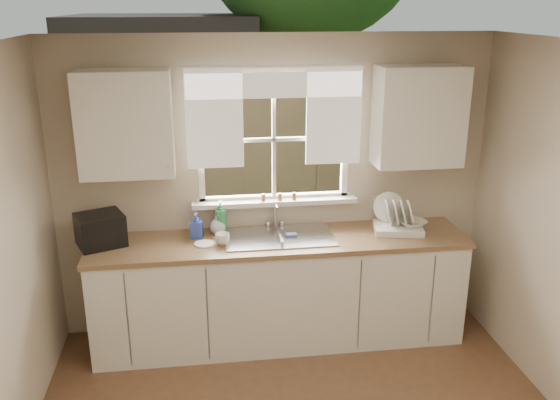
{
  "coord_description": "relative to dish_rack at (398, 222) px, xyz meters",
  "views": [
    {
      "loc": [
        -0.6,
        -2.69,
        2.72
      ],
      "look_at": [
        0.0,
        1.65,
        1.25
      ],
      "focal_mm": 38.0,
      "sensor_mm": 36.0,
      "label": 1
    }
  ],
  "objects": [
    {
      "name": "countertop",
      "position": [
        -1.0,
        -0.04,
        -0.1
      ],
      "size": [
        3.04,
        0.65,
        0.04
      ],
      "primitive_type": "cube",
      "color": "olive",
      "rests_on": "base_cabinets"
    },
    {
      "name": "bowl",
      "position": [
        0.11,
        -0.05,
        0.0
      ],
      "size": [
        0.28,
        0.28,
        0.05
      ],
      "primitive_type": "imported",
      "rotation": [
        0.0,
        0.0,
        0.39
      ],
      "color": "silver",
      "rests_on": "dish_rack"
    },
    {
      "name": "black_appliance",
      "position": [
        -2.4,
        0.03,
        0.05
      ],
      "size": [
        0.43,
        0.41,
        0.25
      ],
      "primitive_type": "cube",
      "rotation": [
        0.0,
        0.0,
        0.39
      ],
      "color": "black",
      "rests_on": "countertop"
    },
    {
      "name": "ceiling",
      "position": [
        -1.0,
        -1.72,
        1.51
      ],
      "size": [
        3.6,
        4.0,
        0.02
      ],
      "primitive_type": "cube",
      "color": "silver",
      "rests_on": "room_walls"
    },
    {
      "name": "curtains",
      "position": [
        -1.0,
        0.23,
        0.95
      ],
      "size": [
        1.5,
        0.03,
        0.81
      ],
      "color": "white",
      "rests_on": "room_walls"
    },
    {
      "name": "saucer",
      "position": [
        -1.6,
        -0.08,
        -0.07
      ],
      "size": [
        0.16,
        0.16,
        0.01
      ],
      "primitive_type": "cylinder",
      "color": "white",
      "rests_on": "countertop"
    },
    {
      "name": "sill_jars",
      "position": [
        -0.96,
        0.22,
        0.19
      ],
      "size": [
        0.3,
        0.04,
        0.06
      ],
      "color": "brown",
      "rests_on": "window"
    },
    {
      "name": "cup",
      "position": [
        -1.46,
        -0.1,
        -0.03
      ],
      "size": [
        0.12,
        0.12,
        0.09
      ],
      "primitive_type": "imported",
      "rotation": [
        0.0,
        0.0,
        -0.01
      ],
      "color": "silver",
      "rests_on": "countertop"
    },
    {
      "name": "room_walls",
      "position": [
        -1.0,
        -1.79,
        0.25
      ],
      "size": [
        3.62,
        4.02,
        2.5
      ],
      "color": "beige",
      "rests_on": "ground"
    },
    {
      "name": "window",
      "position": [
        -1.0,
        0.28,
        0.5
      ],
      "size": [
        1.38,
        0.16,
        1.06
      ],
      "color": "white",
      "rests_on": "room_walls"
    },
    {
      "name": "soap_bottle_c",
      "position": [
        -1.48,
        0.14,
        0.01
      ],
      "size": [
        0.16,
        0.16,
        0.17
      ],
      "primitive_type": "imported",
      "rotation": [
        0.0,
        0.0,
        0.27
      ],
      "color": "beige",
      "rests_on": "countertop"
    },
    {
      "name": "soap_bottle_b",
      "position": [
        -1.65,
        0.08,
        0.03
      ],
      "size": [
        0.11,
        0.11,
        0.21
      ],
      "primitive_type": "imported",
      "rotation": [
        0.0,
        0.0,
        -0.19
      ],
      "color": "#2D47AC",
      "rests_on": "countertop"
    },
    {
      "name": "base_cabinets",
      "position": [
        -1.0,
        -0.04,
        -0.55
      ],
      "size": [
        3.0,
        0.62,
        0.87
      ],
      "primitive_type": "cube",
      "color": "white",
      "rests_on": "ground"
    },
    {
      "name": "wall_outlet",
      "position": [
        -0.12,
        0.26,
        0.09
      ],
      "size": [
        0.08,
        0.01,
        0.12
      ],
      "primitive_type": "cube",
      "color": "beige",
      "rests_on": "room_walls"
    },
    {
      "name": "upper_cabinet_left",
      "position": [
        -2.15,
        0.1,
        0.86
      ],
      "size": [
        0.7,
        0.33,
        0.8
      ],
      "primitive_type": "cube",
      "color": "white",
      "rests_on": "room_walls"
    },
    {
      "name": "upper_cabinet_right",
      "position": [
        0.15,
        0.1,
        0.86
      ],
      "size": [
        0.7,
        0.33,
        0.8
      ],
      "primitive_type": "cube",
      "color": "white",
      "rests_on": "room_walls"
    },
    {
      "name": "dish_rack",
      "position": [
        0.0,
        0.0,
        0.0
      ],
      "size": [
        0.44,
        0.37,
        0.3
      ],
      "color": "white",
      "rests_on": "countertop"
    },
    {
      "name": "soap_bottle_a",
      "position": [
        -1.46,
        0.16,
        0.06
      ],
      "size": [
        0.12,
        0.12,
        0.28
      ],
      "primitive_type": "imported",
      "rotation": [
        0.0,
        0.0,
        -0.11
      ],
      "color": "#2B8443",
      "rests_on": "countertop"
    },
    {
      "name": "sink",
      "position": [
        -1.0,
        -0.01,
        -0.15
      ],
      "size": [
        0.88,
        0.52,
        0.4
      ],
      "color": "#B7B7BC",
      "rests_on": "countertop"
    }
  ]
}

